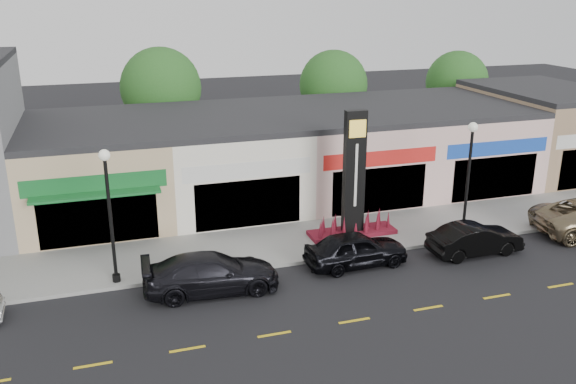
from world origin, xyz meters
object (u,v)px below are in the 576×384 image
object	(u,v)px
car_black_conv	(475,239)
car_dark_sedan	(211,273)
lamp_west_near	(109,203)
car_black_sedan	(356,249)
pylon_sign	(353,192)
lamp_east_near	(469,168)

from	to	relation	value
car_black_conv	car_dark_sedan	bearing A→B (deg)	88.61
lamp_west_near	car_black_sedan	size ratio (longest dim) A/B	1.23
pylon_sign	lamp_east_near	bearing A→B (deg)	-18.75
pylon_sign	car_dark_sedan	bearing A→B (deg)	-155.49
lamp_west_near	pylon_sign	bearing A→B (deg)	8.77
lamp_west_near	lamp_east_near	bearing A→B (deg)	0.00
lamp_west_near	pylon_sign	distance (m)	11.19
car_black_sedan	car_black_conv	xyz separation A→B (m)	(5.56, -0.50, -0.05)
car_black_sedan	car_black_conv	distance (m)	5.58
lamp_west_near	pylon_sign	size ratio (longest dim) A/B	0.91
lamp_west_near	car_black_conv	size ratio (longest dim) A/B	1.28
car_black_sedan	car_black_conv	bearing A→B (deg)	-97.24
pylon_sign	car_black_conv	bearing A→B (deg)	-37.84
car_black_sedan	lamp_east_near	bearing A→B (deg)	-80.41
pylon_sign	car_black_conv	xyz separation A→B (m)	(4.45, -3.46, -1.57)
lamp_west_near	lamp_east_near	distance (m)	16.00
car_dark_sedan	car_black_sedan	xyz separation A→B (m)	(6.34, 0.44, -0.01)
car_black_sedan	lamp_west_near	bearing A→B (deg)	80.70
car_dark_sedan	car_black_conv	world-z (taller)	car_dark_sedan
car_black_conv	car_black_sedan	bearing A→B (deg)	83.74
lamp_east_near	car_black_sedan	bearing A→B (deg)	-168.35
lamp_east_near	pylon_sign	size ratio (longest dim) A/B	0.91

